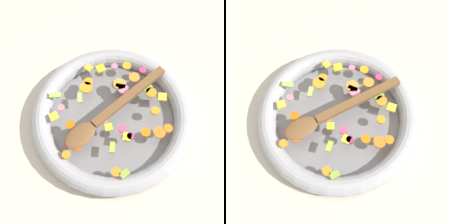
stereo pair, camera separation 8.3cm
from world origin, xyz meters
The scene contains 4 objects.
ground_plane centered at (0.00, 0.00, 0.00)m, with size 4.00×4.00×0.00m, color beige.
skillet centered at (0.00, 0.00, 0.02)m, with size 0.44×0.44×0.05m.
chopped_vegetables centered at (-0.01, 0.01, 0.05)m, with size 0.34×0.33×0.01m.
wooden_spoon centered at (0.00, -0.02, 0.06)m, with size 0.12×0.34×0.01m.
Camera 2 is at (0.35, -0.09, 0.80)m, focal length 50.00 mm.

